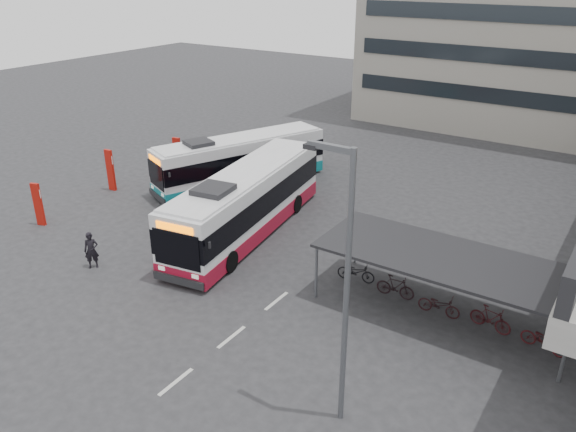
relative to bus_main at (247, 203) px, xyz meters
The scene contains 10 objects.
ground 5.50m from the bus_main, 61.22° to the right, with size 120.00×120.00×0.00m, color #28282B.
bike_shelter 11.13m from the bus_main, ahead, with size 10.00×4.00×2.54m.
road_markings 9.25m from the bus_main, 56.51° to the right, with size 0.15×7.60×0.01m.
bus_main is the anchor object (origin of this frame).
bus_teal 7.22m from the bus_main, 130.70° to the left, with size 6.56×11.31×3.32m.
pedestrian 7.91m from the bus_main, 118.27° to the right, with size 0.65×0.42×1.77m, color black.
lamp_post 14.03m from the bus_main, 40.74° to the right, with size 1.54×0.20×8.77m.
sign_totem_south 11.28m from the bus_main, 151.20° to the right, with size 0.51×0.29×2.40m.
sign_totem_mid 10.75m from the bus_main, behind, with size 0.57×0.20×2.61m.
sign_totem_north 10.19m from the bus_main, 154.22° to the left, with size 0.56×0.27×2.59m.
Camera 1 is at (13.98, -16.39, 12.96)m, focal length 35.00 mm.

